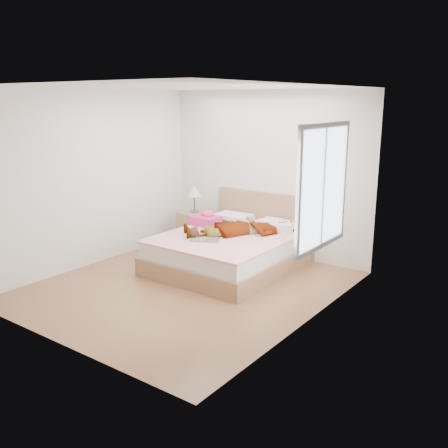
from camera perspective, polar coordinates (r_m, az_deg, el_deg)
name	(u,v)px	position (r m, az deg, el deg)	size (l,w,h in m)	color
ground	(187,287)	(6.78, -4.28, -7.17)	(4.00, 4.00, 0.00)	#54331A
woman	(242,225)	(7.43, 2.07, -0.14)	(0.65, 1.73, 0.24)	white
hair	(229,219)	(8.12, 0.53, 0.53)	(0.43, 0.53, 0.08)	black
phone	(230,213)	(8.01, 0.73, 1.25)	(0.04, 0.09, 0.01)	silver
room_shell	(323,187)	(5.68, 11.26, 4.16)	(4.00, 4.00, 4.00)	white
bed	(231,249)	(7.46, 0.84, -2.88)	(1.80, 2.08, 1.00)	brown
towel	(206,219)	(7.93, -2.12, 0.59)	(0.45, 0.39, 0.23)	#D3396C
magazine	(205,239)	(7.08, -2.20, -1.78)	(0.56, 0.49, 0.03)	silver
coffee_mug	(197,233)	(7.26, -3.14, -1.01)	(0.14, 0.11, 0.11)	white
plush_toy	(194,232)	(7.22, -3.50, -0.93)	(0.23, 0.28, 0.14)	black
nightstand	(195,226)	(8.52, -3.37, -0.26)	(0.51, 0.45, 1.04)	olive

